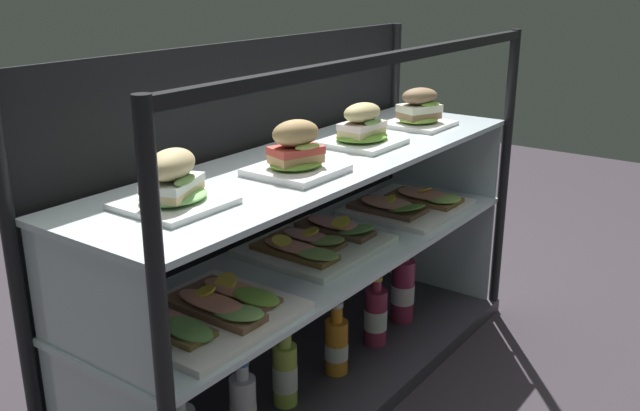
% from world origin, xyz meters
% --- Properties ---
extents(ground_plane, '(6.00, 6.00, 0.02)m').
position_xyz_m(ground_plane, '(0.00, 0.00, -0.01)').
color(ground_plane, '#312B31').
rests_on(ground_plane, ground).
extents(case_base_deck, '(1.43, 0.43, 0.04)m').
position_xyz_m(case_base_deck, '(0.00, 0.00, 0.02)').
color(case_base_deck, '#35313A').
rests_on(case_base_deck, ground).
extents(case_frame, '(1.43, 0.43, 0.91)m').
position_xyz_m(case_frame, '(0.00, 0.14, 0.50)').
color(case_frame, black).
rests_on(case_frame, ground).
extents(riser_lower_tier, '(1.37, 0.37, 0.34)m').
position_xyz_m(riser_lower_tier, '(0.00, 0.00, 0.21)').
color(riser_lower_tier, silver).
rests_on(riser_lower_tier, case_base_deck).
extents(shelf_lower_glass, '(1.39, 0.38, 0.01)m').
position_xyz_m(shelf_lower_glass, '(0.00, 0.00, 0.39)').
color(shelf_lower_glass, silver).
rests_on(shelf_lower_glass, riser_lower_tier).
extents(riser_upper_tier, '(1.37, 0.37, 0.23)m').
position_xyz_m(riser_upper_tier, '(0.00, 0.00, 0.51)').
color(riser_upper_tier, silver).
rests_on(riser_upper_tier, shelf_lower_glass).
extents(shelf_upper_glass, '(1.39, 0.38, 0.01)m').
position_xyz_m(shelf_upper_glass, '(0.00, 0.00, 0.64)').
color(shelf_upper_glass, silver).
rests_on(shelf_upper_glass, riser_upper_tier).
extents(plated_roll_sandwich_mid_left, '(0.19, 0.19, 0.11)m').
position_xyz_m(plated_roll_sandwich_mid_left, '(-0.47, 0.00, 0.69)').
color(plated_roll_sandwich_mid_left, white).
rests_on(plated_roll_sandwich_mid_left, shelf_upper_glass).
extents(plated_roll_sandwich_left_of_center, '(0.18, 0.18, 0.12)m').
position_xyz_m(plated_roll_sandwich_left_of_center, '(-0.15, -0.04, 0.69)').
color(plated_roll_sandwich_left_of_center, white).
rests_on(plated_roll_sandwich_left_of_center, shelf_upper_glass).
extents(plated_roll_sandwich_far_left, '(0.18, 0.18, 0.11)m').
position_xyz_m(plated_roll_sandwich_far_left, '(0.17, -0.01, 0.68)').
color(plated_roll_sandwich_far_left, white).
rests_on(plated_roll_sandwich_far_left, shelf_upper_glass).
extents(plated_roll_sandwich_right_of_center, '(0.17, 0.17, 0.11)m').
position_xyz_m(plated_roll_sandwich_right_of_center, '(0.46, -0.02, 0.69)').
color(plated_roll_sandwich_right_of_center, white).
rests_on(plated_roll_sandwich_right_of_center, shelf_upper_glass).
extents(open_sandwich_tray_near_right_corner, '(0.34, 0.29, 0.06)m').
position_xyz_m(open_sandwich_tray_near_right_corner, '(-0.43, -0.04, 0.42)').
color(open_sandwich_tray_near_right_corner, white).
rests_on(open_sandwich_tray_near_right_corner, shelf_lower_glass).
extents(open_sandwich_tray_left_of_center, '(0.34, 0.29, 0.06)m').
position_xyz_m(open_sandwich_tray_left_of_center, '(0.01, 0.02, 0.42)').
color(open_sandwich_tray_left_of_center, white).
rests_on(open_sandwich_tray_left_of_center, shelf_lower_glass).
extents(open_sandwich_tray_mid_right, '(0.34, 0.30, 0.06)m').
position_xyz_m(open_sandwich_tray_mid_right, '(0.42, -0.02, 0.42)').
color(open_sandwich_tray_mid_right, white).
rests_on(open_sandwich_tray_mid_right, shelf_lower_glass).
extents(juice_bottle_back_right, '(0.06, 0.06, 0.22)m').
position_xyz_m(juice_bottle_back_right, '(-0.34, -0.03, 0.13)').
color(juice_bottle_back_right, white).
rests_on(juice_bottle_back_right, case_base_deck).
extents(juice_bottle_front_right_end, '(0.06, 0.06, 0.22)m').
position_xyz_m(juice_bottle_front_right_end, '(-0.16, -0.01, 0.13)').
color(juice_bottle_front_right_end, '#BFD850').
rests_on(juice_bottle_front_right_end, case_base_deck).
extents(juice_bottle_front_second, '(0.06, 0.06, 0.21)m').
position_xyz_m(juice_bottle_front_second, '(0.03, -0.03, 0.12)').
color(juice_bottle_front_second, orange).
rests_on(juice_bottle_front_second, case_base_deck).
extents(juice_bottle_front_middle, '(0.07, 0.07, 0.21)m').
position_xyz_m(juice_bottle_front_middle, '(0.23, -0.03, 0.13)').
color(juice_bottle_front_middle, '#972C49').
rests_on(juice_bottle_front_middle, case_base_deck).
extents(juice_bottle_tucked_behind, '(0.07, 0.07, 0.26)m').
position_xyz_m(juice_bottle_tucked_behind, '(0.40, -0.03, 0.15)').
color(juice_bottle_tucked_behind, '#932847').
rests_on(juice_bottle_tucked_behind, case_base_deck).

